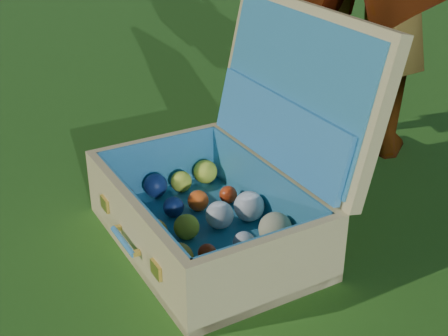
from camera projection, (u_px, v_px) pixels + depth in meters
ground at (149, 225)px, 1.74m from camera, size 60.00×60.00×0.00m
suitcase at (236, 178)px, 1.63m from camera, size 0.80×0.76×0.60m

